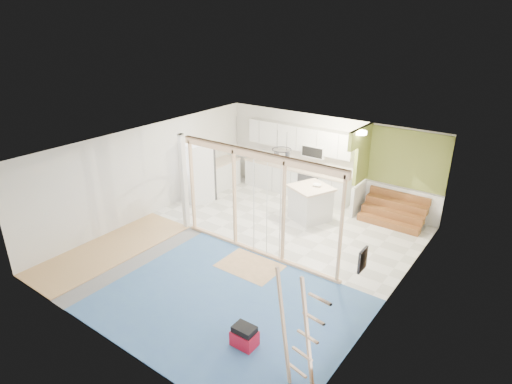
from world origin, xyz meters
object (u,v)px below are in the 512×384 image
Objects in this scene: island at (310,203)px; toolbox at (244,337)px; ladder at (299,333)px; fridge at (196,173)px.

island is 5.29m from toolbox.
fridge is at bearing 166.23° from ladder.
ladder is at bearing -20.68° from fridge.
fridge is 1.37× the size of island.
fridge is 0.96× the size of ladder.
ladder is at bearing -9.07° from toolbox.
ladder reaches higher than toolbox.
fridge is at bearing 139.78° from toolbox.
fridge reaches higher than island.
toolbox is at bearing -167.22° from ladder.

